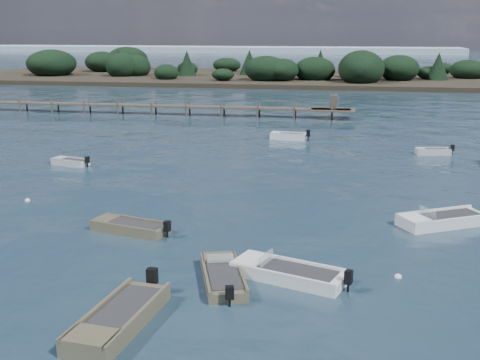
% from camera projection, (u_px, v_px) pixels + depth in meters
% --- Properties ---
extents(ground, '(400.00, 400.00, 0.00)m').
position_uv_depth(ground, '(305.00, 105.00, 81.23)').
color(ground, '#162734').
rests_on(ground, ground).
extents(tender_far_grey, '(3.23, 1.83, 1.02)m').
position_uv_depth(tender_far_grey, '(71.00, 163.00, 45.74)').
color(tender_far_grey, '#A9AFB1').
rests_on(tender_far_grey, ground).
extents(dinghy_mid_white_a, '(5.15, 3.22, 1.19)m').
position_uv_depth(dinghy_mid_white_a, '(288.00, 275.00, 25.03)').
color(dinghy_mid_white_a, silver).
rests_on(dinghy_mid_white_a, ground).
extents(dinghy_extra_b, '(2.31, 5.57, 1.31)m').
position_uv_depth(dinghy_extra_b, '(119.00, 321.00, 21.10)').
color(dinghy_extra_b, '#696146').
rests_on(dinghy_extra_b, ground).
extents(tender_far_grey_b, '(3.12, 1.47, 1.05)m').
position_uv_depth(tender_far_grey_b, '(433.00, 153.00, 49.56)').
color(tender_far_grey_b, '#A9AFB1').
rests_on(tender_far_grey_b, ground).
extents(tender_far_white, '(3.74, 1.70, 1.26)m').
position_uv_depth(tender_far_white, '(288.00, 137.00, 56.23)').
color(tender_far_white, silver).
rests_on(tender_far_white, ground).
extents(dinghy_mid_grey, '(4.42, 2.45, 1.10)m').
position_uv_depth(dinghy_mid_grey, '(130.00, 229.00, 30.82)').
color(dinghy_mid_grey, '#696146').
rests_on(dinghy_mid_grey, ground).
extents(dinghy_near_olive, '(2.77, 4.59, 1.10)m').
position_uv_depth(dinghy_near_olive, '(223.00, 278.00, 24.74)').
color(dinghy_near_olive, '#696146').
rests_on(dinghy_near_olive, ground).
extents(dinghy_mid_white_b, '(5.13, 3.98, 1.30)m').
position_uv_depth(dinghy_mid_white_b, '(443.00, 222.00, 31.87)').
color(dinghy_mid_white_b, silver).
rests_on(dinghy_mid_white_b, ground).
extents(buoy_b, '(0.32, 0.32, 0.32)m').
position_uv_depth(buoy_b, '(398.00, 277.00, 25.21)').
color(buoy_b, silver).
rests_on(buoy_b, ground).
extents(buoy_c, '(0.32, 0.32, 0.32)m').
position_uv_depth(buoy_c, '(27.00, 201.00, 36.30)').
color(buoy_c, silver).
rests_on(buoy_c, ground).
extents(jetty, '(64.50, 3.20, 3.40)m').
position_uv_depth(jetty, '(120.00, 105.00, 73.20)').
color(jetty, '#484035').
rests_on(jetty, ground).
extents(far_headland, '(190.00, 40.00, 5.80)m').
position_uv_depth(far_headland, '(452.00, 72.00, 114.69)').
color(far_headland, black).
rests_on(far_headland, ground).
extents(distant_haze, '(280.00, 20.00, 2.40)m').
position_uv_depth(distant_haze, '(124.00, 52.00, 258.67)').
color(distant_haze, '#98ABBD').
rests_on(distant_haze, ground).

